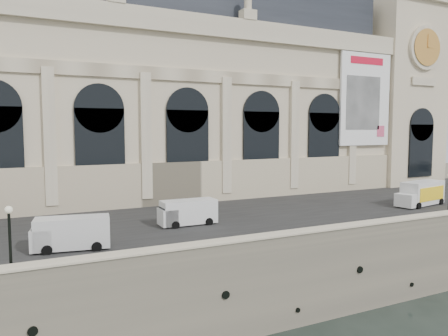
# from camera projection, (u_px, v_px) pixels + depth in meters

# --- Properties ---
(ground) EXTENTS (260.00, 260.00, 0.00)m
(ground) POSITION_uv_depth(u_px,v_px,m) (339.00, 318.00, 34.30)
(ground) COLOR black
(ground) RESTS_ON ground
(quay) EXTENTS (160.00, 70.00, 6.00)m
(quay) POSITION_uv_depth(u_px,v_px,m) (181.00, 208.00, 65.27)
(quay) COLOR gray
(quay) RESTS_ON ground
(street) EXTENTS (160.00, 24.00, 0.06)m
(street) POSITION_uv_depth(u_px,v_px,m) (251.00, 212.00, 46.26)
(street) COLOR #2D2D2D
(street) RESTS_ON quay
(parapet) EXTENTS (160.00, 1.40, 1.21)m
(parapet) POSITION_uv_depth(u_px,v_px,m) (336.00, 234.00, 34.25)
(parapet) COLOR gray
(parapet) RESTS_ON quay
(museum) EXTENTS (69.00, 18.70, 29.10)m
(museum) POSITION_uv_depth(u_px,v_px,m) (148.00, 92.00, 57.44)
(museum) COLOR beige
(museum) RESTS_ON quay
(clock_pavilion) EXTENTS (13.00, 14.72, 36.70)m
(clock_pavilion) POSITION_uv_depth(u_px,v_px,m) (388.00, 77.00, 72.19)
(clock_pavilion) COLOR beige
(clock_pavilion) RESTS_ON quay
(van_b) EXTENTS (5.69, 2.96, 2.41)m
(van_b) POSITION_uv_depth(u_px,v_px,m) (68.00, 234.00, 31.64)
(van_b) COLOR silver
(van_b) RESTS_ON quay
(van_c) EXTENTS (5.26, 2.23, 2.33)m
(van_c) POSITION_uv_depth(u_px,v_px,m) (185.00, 213.00, 39.82)
(van_c) COLOR silver
(van_c) RESTS_ON quay
(box_truck) EXTENTS (7.24, 3.45, 2.80)m
(box_truck) POSITION_uv_depth(u_px,v_px,m) (421.00, 194.00, 50.05)
(box_truck) COLOR silver
(box_truck) RESTS_ON quay
(lamp_left) EXTENTS (0.45, 0.45, 4.41)m
(lamp_left) POSITION_uv_depth(u_px,v_px,m) (10.00, 244.00, 25.18)
(lamp_left) COLOR black
(lamp_left) RESTS_ON quay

